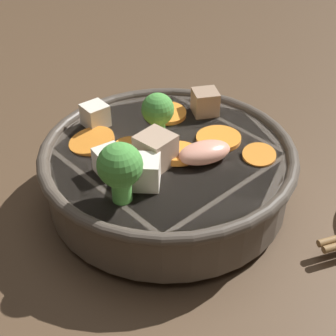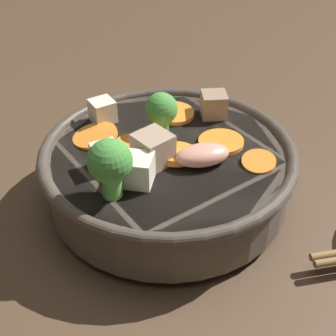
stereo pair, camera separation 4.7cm
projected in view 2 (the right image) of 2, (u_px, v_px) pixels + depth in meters
ground_plane at (168, 199)px, 0.50m from camera, size 3.00×3.00×0.00m
stirfry_bowl at (167, 166)px, 0.47m from camera, size 0.25×0.25×0.12m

